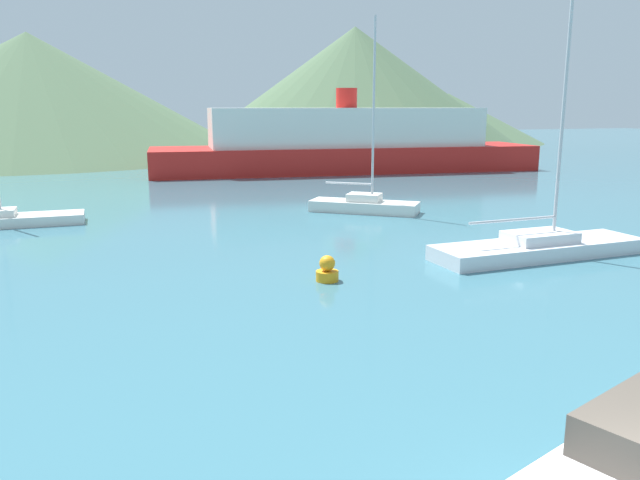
# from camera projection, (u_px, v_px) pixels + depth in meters

# --- Properties ---
(sailboat_inner) EXTENTS (5.43, 4.78, 9.72)m
(sailboat_inner) POSITION_uv_depth(u_px,v_px,m) (364.00, 204.00, 32.27)
(sailboat_inner) COLOR white
(sailboat_inner) RESTS_ON ground_plane
(sailboat_outer) EXTENTS (8.31, 2.44, 10.65)m
(sailboat_outer) POSITION_uv_depth(u_px,v_px,m) (539.00, 246.00, 22.76)
(sailboat_outer) COLOR silver
(sailboat_outer) RESTS_ON ground_plane
(ferry_distant) EXTENTS (32.73, 10.33, 6.85)m
(ferry_distant) POSITION_uv_depth(u_px,v_px,m) (346.00, 144.00, 52.35)
(ferry_distant) COLOR red
(ferry_distant) RESTS_ON ground_plane
(buoy_marker) EXTENTS (0.72, 0.72, 0.82)m
(buoy_marker) POSITION_uv_depth(u_px,v_px,m) (327.00, 270.00, 19.57)
(buoy_marker) COLOR orange
(buoy_marker) RESTS_ON ground_plane
(hill_central) EXTENTS (48.56, 48.56, 13.41)m
(hill_central) POSITION_uv_depth(u_px,v_px,m) (31.00, 94.00, 69.92)
(hill_central) COLOR #4C6647
(hill_central) RESTS_ON ground_plane
(hill_east) EXTENTS (42.49, 42.49, 15.05)m
(hill_east) POSITION_uv_depth(u_px,v_px,m) (355.00, 89.00, 78.63)
(hill_east) COLOR #4C6647
(hill_east) RESTS_ON ground_plane
(hill_far_east) EXTENTS (28.29, 28.29, 7.25)m
(hill_far_east) POSITION_uv_depth(u_px,v_px,m) (447.00, 118.00, 93.99)
(hill_far_east) COLOR #4C6647
(hill_far_east) RESTS_ON ground_plane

